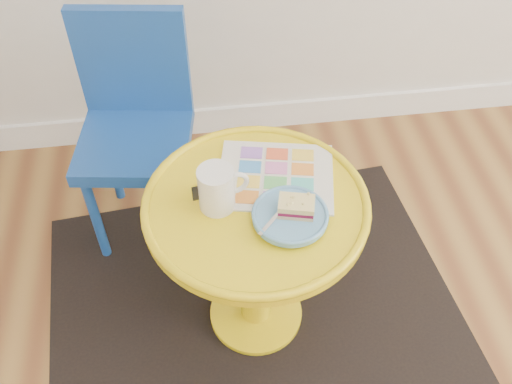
{
  "coord_description": "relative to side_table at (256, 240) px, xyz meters",
  "views": [
    {
      "loc": [
        -0.83,
        0.12,
        1.63
      ],
      "look_at": [
        -0.7,
        1.07,
        0.59
      ],
      "focal_mm": 40.0,
      "sensor_mm": 36.0,
      "label": 1
    }
  ],
  "objects": [
    {
      "name": "rug",
      "position": [
        0.0,
        0.0,
        -0.39
      ],
      "size": [
        1.39,
        1.21,
        0.01
      ],
      "primitive_type": "cube",
      "rotation": [
        0.0,
        0.0,
        0.09
      ],
      "color": "black",
      "rests_on": "ground"
    },
    {
      "name": "mug",
      "position": [
        -0.09,
        0.01,
        0.22
      ],
      "size": [
        0.13,
        0.09,
        0.12
      ],
      "rotation": [
        0.0,
        0.0,
        0.17
      ],
      "color": "white",
      "rests_on": "side_table"
    },
    {
      "name": "fork",
      "position": [
        0.04,
        -0.07,
        0.18
      ],
      "size": [
        0.11,
        0.12,
        0.0
      ],
      "rotation": [
        0.0,
        0.0,
        -0.75
      ],
      "color": "silver",
      "rests_on": "plate"
    },
    {
      "name": "chair",
      "position": [
        -0.32,
        0.49,
        0.06
      ],
      "size": [
        0.4,
        0.4,
        0.79
      ],
      "rotation": [
        0.0,
        0.0,
        -0.15
      ],
      "color": "#18479D",
      "rests_on": "ground"
    },
    {
      "name": "newspaper",
      "position": [
        0.06,
        0.08,
        0.16
      ],
      "size": [
        0.35,
        0.31,
        0.01
      ],
      "primitive_type": "cube",
      "rotation": [
        0.0,
        0.0,
        -0.2
      ],
      "color": "silver",
      "rests_on": "side_table"
    },
    {
      "name": "cake_slice",
      "position": [
        0.09,
        -0.07,
        0.2
      ],
      "size": [
        0.1,
        0.08,
        0.04
      ],
      "rotation": [
        0.0,
        0.0,
        -0.25
      ],
      "color": "#D3BC8C",
      "rests_on": "plate"
    },
    {
      "name": "side_table",
      "position": [
        0.0,
        0.0,
        0.0
      ],
      "size": [
        0.58,
        0.58,
        0.55
      ],
      "color": "yellow",
      "rests_on": "ground"
    },
    {
      "name": "plate",
      "position": [
        0.07,
        -0.07,
        0.17
      ],
      "size": [
        0.19,
        0.19,
        0.02
      ],
      "color": "#5E9AC8",
      "rests_on": "newspaper"
    },
    {
      "name": "room_walls",
      "position": [
        -0.29,
        -0.07,
        -0.33
      ],
      "size": [
        4.0,
        4.0,
        4.0
      ],
      "color": "silver",
      "rests_on": "ground"
    }
  ]
}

